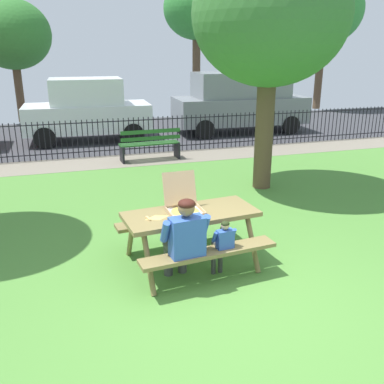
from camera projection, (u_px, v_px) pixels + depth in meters
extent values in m
cube|color=#4F8737|center=(190.00, 238.00, 6.85)|extent=(28.00, 11.89, 0.02)
cube|color=gray|center=(134.00, 160.00, 11.60)|extent=(28.00, 1.40, 0.01)
cube|color=#38383D|center=(115.00, 134.00, 15.14)|extent=(28.00, 6.41, 0.01)
cube|color=olive|center=(191.00, 214.00, 5.81)|extent=(1.87, 0.94, 0.06)
cube|color=olive|center=(209.00, 253.00, 5.38)|extent=(1.82, 0.46, 0.05)
cube|color=olive|center=(175.00, 219.00, 6.43)|extent=(1.82, 0.46, 0.05)
cylinder|color=olive|center=(149.00, 263.00, 5.30)|extent=(0.11, 0.44, 0.74)
cylinder|color=olive|center=(131.00, 237.00, 6.02)|extent=(0.11, 0.44, 0.74)
cylinder|color=olive|center=(252.00, 243.00, 5.84)|extent=(0.11, 0.44, 0.74)
cylinder|color=olive|center=(225.00, 222.00, 6.57)|extent=(0.11, 0.44, 0.74)
cube|color=tan|center=(185.00, 212.00, 5.77)|extent=(0.47, 0.47, 0.01)
cube|color=silver|center=(185.00, 212.00, 5.77)|extent=(0.44, 0.44, 0.00)
cube|color=tan|center=(190.00, 216.00, 5.56)|extent=(0.46, 0.03, 0.04)
cube|color=tan|center=(180.00, 205.00, 5.97)|extent=(0.46, 0.03, 0.04)
cube|color=tan|center=(169.00, 212.00, 5.70)|extent=(0.03, 0.46, 0.04)
cube|color=tan|center=(201.00, 209.00, 5.83)|extent=(0.03, 0.46, 0.04)
cube|color=tan|center=(180.00, 188.00, 5.90)|extent=(0.46, 0.15, 0.45)
cylinder|color=tan|center=(185.00, 212.00, 5.77)|extent=(0.39, 0.39, 0.01)
cylinder|color=yellow|center=(185.00, 211.00, 5.77)|extent=(0.36, 0.36, 0.00)
pyramid|color=#F9CC62|center=(157.00, 217.00, 5.61)|extent=(0.26, 0.16, 0.01)
cube|color=tan|center=(148.00, 219.00, 5.56)|extent=(0.05, 0.14, 0.02)
cylinder|color=#424242|center=(168.00, 260.00, 5.67)|extent=(0.12, 0.12, 0.44)
cylinder|color=#424242|center=(173.00, 249.00, 5.41)|extent=(0.19, 0.43, 0.15)
cylinder|color=#424242|center=(182.00, 257.00, 5.75)|extent=(0.12, 0.12, 0.44)
cylinder|color=#424242|center=(188.00, 246.00, 5.48)|extent=(0.19, 0.43, 0.15)
cube|color=#3359B2|center=(187.00, 238.00, 5.19)|extent=(0.44, 0.26, 0.52)
cylinder|color=#3359B2|center=(165.00, 232.00, 5.11)|extent=(0.11, 0.22, 0.31)
cylinder|color=#3359B2|center=(205.00, 225.00, 5.30)|extent=(0.11, 0.22, 0.31)
sphere|color=#8C6647|center=(186.00, 208.00, 5.09)|extent=(0.21, 0.21, 0.21)
ellipsoid|color=#3C1812|center=(187.00, 204.00, 5.06)|extent=(0.21, 0.20, 0.12)
cylinder|color=#353535|center=(213.00, 259.00, 5.70)|extent=(0.06, 0.06, 0.44)
cylinder|color=#353535|center=(217.00, 246.00, 5.53)|extent=(0.10, 0.22, 0.08)
cylinder|color=#353535|center=(220.00, 257.00, 5.74)|extent=(0.06, 0.06, 0.44)
cylinder|color=#353535|center=(225.00, 244.00, 5.57)|extent=(0.10, 0.22, 0.08)
cube|color=#3359B2|center=(225.00, 240.00, 5.42)|extent=(0.23, 0.13, 0.27)
cylinder|color=#3359B2|center=(215.00, 237.00, 5.38)|extent=(0.06, 0.11, 0.16)
cylinder|color=#3359B2|center=(234.00, 234.00, 5.48)|extent=(0.06, 0.11, 0.16)
sphere|color=tan|center=(225.00, 225.00, 5.37)|extent=(0.11, 0.11, 0.11)
ellipsoid|color=#232E14|center=(225.00, 224.00, 5.35)|extent=(0.11, 0.10, 0.06)
cylinder|color=black|center=(128.00, 121.00, 11.93)|extent=(21.83, 0.03, 0.03)
cylinder|color=black|center=(130.00, 149.00, 12.19)|extent=(21.83, 0.03, 0.03)
cylinder|color=black|center=(5.00, 143.00, 11.17)|extent=(0.02, 0.02, 1.04)
cylinder|color=black|center=(11.00, 143.00, 11.21)|extent=(0.02, 0.02, 1.04)
cylinder|color=black|center=(17.00, 143.00, 11.25)|extent=(0.02, 0.02, 1.04)
cylinder|color=black|center=(22.00, 142.00, 11.29)|extent=(0.02, 0.02, 1.04)
cylinder|color=black|center=(28.00, 142.00, 11.33)|extent=(0.02, 0.02, 1.04)
cylinder|color=black|center=(34.00, 142.00, 11.37)|extent=(0.02, 0.02, 1.04)
cylinder|color=black|center=(39.00, 141.00, 11.41)|extent=(0.02, 0.02, 1.04)
cylinder|color=black|center=(45.00, 141.00, 11.44)|extent=(0.02, 0.02, 1.04)
cylinder|color=black|center=(50.00, 141.00, 11.48)|extent=(0.02, 0.02, 1.04)
cylinder|color=black|center=(56.00, 140.00, 11.52)|extent=(0.02, 0.02, 1.04)
cylinder|color=black|center=(61.00, 140.00, 11.56)|extent=(0.02, 0.02, 1.04)
cylinder|color=black|center=(67.00, 140.00, 11.60)|extent=(0.02, 0.02, 1.04)
cylinder|color=black|center=(72.00, 139.00, 11.64)|extent=(0.02, 0.02, 1.04)
cylinder|color=black|center=(78.00, 139.00, 11.68)|extent=(0.02, 0.02, 1.04)
cylinder|color=black|center=(83.00, 139.00, 11.72)|extent=(0.02, 0.02, 1.04)
cylinder|color=black|center=(88.00, 139.00, 11.76)|extent=(0.02, 0.02, 1.04)
cylinder|color=black|center=(93.00, 138.00, 11.80)|extent=(0.02, 0.02, 1.04)
cylinder|color=black|center=(99.00, 138.00, 11.84)|extent=(0.02, 0.02, 1.04)
cylinder|color=black|center=(104.00, 138.00, 11.88)|extent=(0.02, 0.02, 1.04)
cylinder|color=black|center=(109.00, 137.00, 11.91)|extent=(0.02, 0.02, 1.04)
cylinder|color=black|center=(114.00, 137.00, 11.95)|extent=(0.02, 0.02, 1.04)
cylinder|color=black|center=(119.00, 137.00, 11.99)|extent=(0.02, 0.02, 1.04)
cylinder|color=black|center=(124.00, 136.00, 12.03)|extent=(0.02, 0.02, 1.04)
cylinder|color=black|center=(129.00, 136.00, 12.07)|extent=(0.02, 0.02, 1.04)
cylinder|color=black|center=(134.00, 136.00, 12.11)|extent=(0.02, 0.02, 1.04)
cylinder|color=black|center=(139.00, 136.00, 12.15)|extent=(0.02, 0.02, 1.04)
cylinder|color=black|center=(144.00, 135.00, 12.19)|extent=(0.02, 0.02, 1.04)
cylinder|color=black|center=(149.00, 135.00, 12.23)|extent=(0.02, 0.02, 1.04)
cylinder|color=black|center=(154.00, 135.00, 12.27)|extent=(0.02, 0.02, 1.04)
cylinder|color=black|center=(158.00, 135.00, 12.31)|extent=(0.02, 0.02, 1.04)
cylinder|color=black|center=(163.00, 134.00, 12.35)|extent=(0.02, 0.02, 1.04)
cylinder|color=black|center=(168.00, 134.00, 12.38)|extent=(0.02, 0.02, 1.04)
cylinder|color=black|center=(173.00, 134.00, 12.42)|extent=(0.02, 0.02, 1.04)
cylinder|color=black|center=(177.00, 133.00, 12.46)|extent=(0.02, 0.02, 1.04)
cylinder|color=black|center=(182.00, 133.00, 12.50)|extent=(0.02, 0.02, 1.04)
cylinder|color=black|center=(187.00, 133.00, 12.54)|extent=(0.02, 0.02, 1.04)
cylinder|color=black|center=(191.00, 133.00, 12.58)|extent=(0.02, 0.02, 1.04)
cylinder|color=black|center=(196.00, 132.00, 12.62)|extent=(0.02, 0.02, 1.04)
cylinder|color=black|center=(200.00, 132.00, 12.66)|extent=(0.02, 0.02, 1.04)
cylinder|color=black|center=(205.00, 132.00, 12.70)|extent=(0.02, 0.02, 1.04)
cylinder|color=black|center=(209.00, 132.00, 12.74)|extent=(0.02, 0.02, 1.04)
cylinder|color=black|center=(214.00, 131.00, 12.78)|extent=(0.02, 0.02, 1.04)
cylinder|color=black|center=(218.00, 131.00, 12.82)|extent=(0.02, 0.02, 1.04)
cylinder|color=black|center=(223.00, 131.00, 12.85)|extent=(0.02, 0.02, 1.04)
cylinder|color=black|center=(227.00, 131.00, 12.89)|extent=(0.02, 0.02, 1.04)
cylinder|color=black|center=(232.00, 130.00, 12.93)|extent=(0.02, 0.02, 1.04)
cylinder|color=black|center=(236.00, 130.00, 12.97)|extent=(0.02, 0.02, 1.04)
cylinder|color=black|center=(240.00, 130.00, 13.01)|extent=(0.02, 0.02, 1.04)
cylinder|color=black|center=(244.00, 130.00, 13.05)|extent=(0.02, 0.02, 1.04)
cylinder|color=black|center=(249.00, 129.00, 13.09)|extent=(0.02, 0.02, 1.04)
cylinder|color=black|center=(253.00, 129.00, 13.13)|extent=(0.02, 0.02, 1.04)
cylinder|color=black|center=(257.00, 129.00, 13.17)|extent=(0.02, 0.02, 1.04)
cylinder|color=black|center=(261.00, 129.00, 13.21)|extent=(0.02, 0.02, 1.04)
cylinder|color=black|center=(266.00, 128.00, 13.25)|extent=(0.02, 0.02, 1.04)
cylinder|color=black|center=(270.00, 128.00, 13.29)|extent=(0.02, 0.02, 1.04)
cylinder|color=black|center=(274.00, 128.00, 13.32)|extent=(0.02, 0.02, 1.04)
cylinder|color=black|center=(278.00, 128.00, 13.36)|extent=(0.02, 0.02, 1.04)
cylinder|color=black|center=(282.00, 127.00, 13.40)|extent=(0.02, 0.02, 1.04)
cylinder|color=black|center=(286.00, 127.00, 13.44)|extent=(0.02, 0.02, 1.04)
cylinder|color=black|center=(290.00, 127.00, 13.48)|extent=(0.02, 0.02, 1.04)
cylinder|color=black|center=(294.00, 127.00, 13.52)|extent=(0.02, 0.02, 1.04)
cylinder|color=black|center=(298.00, 126.00, 13.56)|extent=(0.02, 0.02, 1.04)
cylinder|color=black|center=(302.00, 126.00, 13.60)|extent=(0.02, 0.02, 1.04)
cylinder|color=black|center=(306.00, 126.00, 13.64)|extent=(0.02, 0.02, 1.04)
cylinder|color=black|center=(310.00, 126.00, 13.68)|extent=(0.02, 0.02, 1.04)
cylinder|color=black|center=(314.00, 126.00, 13.72)|extent=(0.02, 0.02, 1.04)
cylinder|color=black|center=(317.00, 125.00, 13.75)|extent=(0.02, 0.02, 1.04)
cylinder|color=black|center=(321.00, 125.00, 13.79)|extent=(0.02, 0.02, 1.04)
cylinder|color=black|center=(325.00, 125.00, 13.83)|extent=(0.02, 0.02, 1.04)
cylinder|color=black|center=(329.00, 125.00, 13.87)|extent=(0.02, 0.02, 1.04)
cylinder|color=black|center=(333.00, 125.00, 13.91)|extent=(0.02, 0.02, 1.04)
cylinder|color=black|center=(336.00, 124.00, 13.95)|extent=(0.02, 0.02, 1.04)
cylinder|color=black|center=(340.00, 124.00, 13.99)|extent=(0.02, 0.02, 1.04)
cylinder|color=black|center=(344.00, 124.00, 14.03)|extent=(0.02, 0.02, 1.04)
cylinder|color=black|center=(347.00, 124.00, 14.07)|extent=(0.02, 0.02, 1.04)
cylinder|color=black|center=(351.00, 123.00, 14.11)|extent=(0.02, 0.02, 1.04)
cylinder|color=black|center=(355.00, 123.00, 14.15)|extent=(0.02, 0.02, 1.04)
cylinder|color=black|center=(358.00, 123.00, 14.19)|extent=(0.02, 0.02, 1.04)
cylinder|color=black|center=(362.00, 123.00, 14.22)|extent=(0.02, 0.02, 1.04)
cylinder|color=black|center=(366.00, 123.00, 14.26)|extent=(0.02, 0.02, 1.04)
cylinder|color=black|center=(369.00, 122.00, 14.30)|extent=(0.02, 0.02, 1.04)
cylinder|color=black|center=(373.00, 122.00, 14.34)|extent=(0.02, 0.02, 1.04)
cylinder|color=black|center=(376.00, 122.00, 14.38)|extent=(0.02, 0.02, 1.04)
cylinder|color=black|center=(380.00, 122.00, 14.42)|extent=(0.02, 0.02, 1.04)
cylinder|color=black|center=(383.00, 122.00, 14.46)|extent=(0.02, 0.02, 1.04)
cube|color=#265925|center=(148.00, 143.00, 11.64)|extent=(1.60, 0.18, 0.04)
cube|color=#265925|center=(149.00, 144.00, 11.51)|extent=(1.60, 0.18, 0.04)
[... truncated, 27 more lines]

